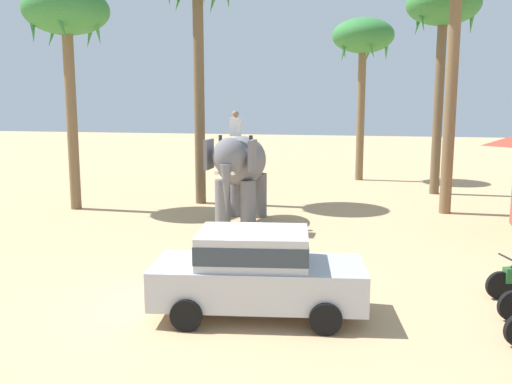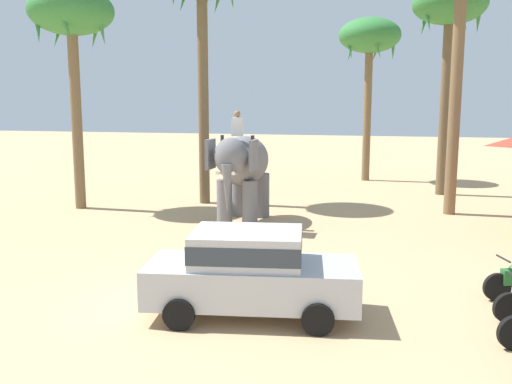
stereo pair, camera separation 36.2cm
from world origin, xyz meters
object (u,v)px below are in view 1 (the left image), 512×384
object	(u,v)px
car_sedan_foreground	(257,270)
elephant_with_mahout	(240,166)
palm_tree_behind_elephant	(363,41)
palm_tree_leaning_seaward	(443,12)
palm_tree_near_hut	(66,17)

from	to	relation	value
car_sedan_foreground	elephant_with_mahout	xyz separation A→B (m)	(-2.44, 8.17, 1.06)
palm_tree_behind_elephant	palm_tree_leaning_seaward	distance (m)	5.35
car_sedan_foreground	palm_tree_near_hut	world-z (taller)	palm_tree_near_hut
car_sedan_foreground	elephant_with_mahout	size ratio (longest dim) A/B	1.11
palm_tree_behind_elephant	palm_tree_leaning_seaward	xyz separation A→B (m)	(3.57, -3.92, 0.74)
elephant_with_mahout	palm_tree_behind_elephant	size ratio (longest dim) A/B	0.46
elephant_with_mahout	palm_tree_behind_elephant	xyz separation A→B (m)	(3.53, 11.98, 5.31)
car_sedan_foreground	palm_tree_behind_elephant	distance (m)	21.16
elephant_with_mahout	palm_tree_near_hut	distance (m)	8.82
car_sedan_foreground	palm_tree_leaning_seaward	world-z (taller)	palm_tree_leaning_seaward
elephant_with_mahout	palm_tree_leaning_seaward	size ratio (longest dim) A/B	0.42
palm_tree_behind_elephant	palm_tree_leaning_seaward	bearing A→B (deg)	-47.70
palm_tree_near_hut	palm_tree_leaning_seaward	size ratio (longest dim) A/B	0.91
car_sedan_foreground	palm_tree_near_hut	xyz separation A→B (m)	(-9.40, 9.29, 6.36)
palm_tree_leaning_seaward	car_sedan_foreground	bearing A→B (deg)	-106.02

